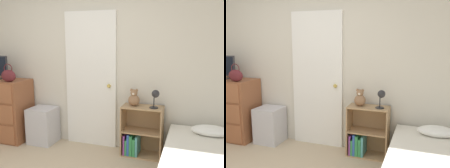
# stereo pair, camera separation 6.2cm
# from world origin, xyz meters

# --- Properties ---
(wall_back) EXTENTS (10.00, 0.06, 2.55)m
(wall_back) POSITION_xyz_m (0.00, 1.95, 1.27)
(wall_back) COLOR beige
(wall_back) RESTS_ON ground_plane
(door_closed) EXTENTS (0.80, 0.09, 2.03)m
(door_closed) POSITION_xyz_m (0.14, 1.89, 1.01)
(door_closed) COLOR white
(door_closed) RESTS_ON ground_plane
(dresser) EXTENTS (1.06, 0.49, 0.99)m
(dresser) POSITION_xyz_m (-1.42, 1.65, 0.49)
(dresser) COLOR brown
(dresser) RESTS_ON ground_plane
(handbag) EXTENTS (0.25, 0.10, 0.28)m
(handbag) POSITION_xyz_m (-1.04, 1.50, 1.09)
(handbag) COLOR #591E23
(handbag) RESTS_ON dresser
(storage_bin) EXTENTS (0.39, 0.38, 0.56)m
(storage_bin) POSITION_xyz_m (-0.61, 1.71, 0.28)
(storage_bin) COLOR silver
(storage_bin) RESTS_ON ground_plane
(bookshelf) EXTENTS (0.56, 0.29, 0.71)m
(bookshelf) POSITION_xyz_m (0.92, 1.75, 0.28)
(bookshelf) COLOR tan
(bookshelf) RESTS_ON ground_plane
(teddy_bear) EXTENTS (0.16, 0.16, 0.24)m
(teddy_bear) POSITION_xyz_m (0.84, 1.75, 0.81)
(teddy_bear) COLOR #8C6647
(teddy_bear) RESTS_ON bookshelf
(desk_lamp) EXTENTS (0.13, 0.13, 0.25)m
(desk_lamp) POSITION_xyz_m (1.14, 1.71, 0.89)
(desk_lamp) COLOR #262628
(desk_lamp) RESTS_ON bookshelf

